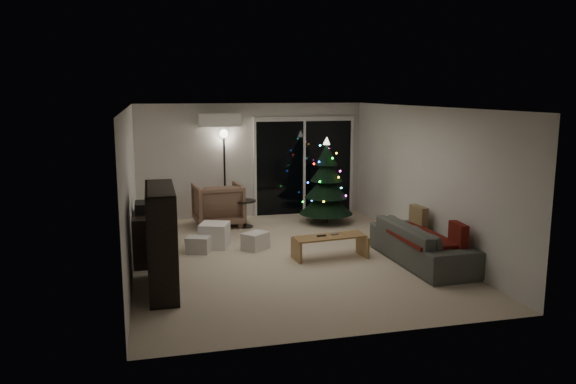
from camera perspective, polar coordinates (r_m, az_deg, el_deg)
name	(u,v)px	position (r m, az deg, el deg)	size (l,w,h in m)	color
room	(291,182)	(10.86, 0.31, 0.98)	(6.50, 7.51, 2.60)	beige
bookshelf	(148,240)	(7.97, -14.02, -4.79)	(0.37, 1.47, 1.47)	black
media_cabinet	(149,236)	(9.60, -13.95, -4.32)	(0.48, 1.27, 0.79)	black
stereo	(148,207)	(9.49, -14.07, -1.50)	(0.40, 0.48, 0.17)	black
armchair	(218,205)	(11.69, -7.13, -1.28)	(0.95, 0.97, 0.89)	brown
ottoman	(214,235)	(10.15, -7.48, -4.36)	(0.48, 0.48, 0.43)	white
cardboard_box_a	(198,245)	(9.86, -9.12, -5.31)	(0.40, 0.30, 0.28)	silver
cardboard_box_b	(255,241)	(9.95, -3.34, -4.98)	(0.43, 0.32, 0.30)	silver
side_table	(245,214)	(11.55, -4.39, -2.20)	(0.45, 0.45, 0.56)	black
floor_lamp	(225,175)	(12.37, -6.45, 1.70)	(0.30, 0.30, 1.88)	black
sofa	(422,243)	(9.38, 13.47, -5.11)	(2.21, 0.87, 0.65)	#4A4D49
sofa_throw	(417,235)	(9.30, 12.96, -4.30)	(0.69, 1.59, 0.05)	#67140A
cushion_a	(418,218)	(9.99, 13.11, -2.62)	(0.13, 0.43, 0.43)	#8F7656
cushion_b	(458,237)	(8.89, 16.90, -4.38)	(0.13, 0.43, 0.43)	#67140A
coffee_table	(330,247)	(9.43, 4.28, -5.59)	(1.22, 0.43, 0.39)	#9B7A46
remote_a	(321,236)	(9.33, 3.42, -4.46)	(0.15, 0.05, 0.02)	black
remote_b	(335,234)	(9.45, 4.78, -4.28)	(0.14, 0.04, 0.02)	slate
christmas_tree	(326,181)	(11.79, 3.92, 1.17)	(1.13, 1.13, 1.82)	black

